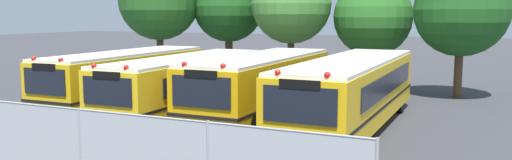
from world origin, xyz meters
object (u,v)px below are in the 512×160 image
at_px(school_bus_0, 126,77).
at_px(tree_1, 227,7).
at_px(school_bus_3, 352,90).
at_px(school_bus_1, 187,83).
at_px(tree_2, 289,5).
at_px(tree_4, 459,11).
at_px(school_bus_2, 262,84).
at_px(tree_3, 371,17).

bearing_deg(school_bus_0, tree_1, -89.16).
distance_m(school_bus_3, tree_1, 15.06).
relative_size(school_bus_0, tree_1, 1.40).
distance_m(school_bus_1, school_bus_3, 6.80).
relative_size(tree_2, tree_4, 1.05).
bearing_deg(school_bus_2, tree_1, -56.14).
relative_size(school_bus_3, tree_4, 1.70).
distance_m(school_bus_2, tree_1, 12.78).
bearing_deg(school_bus_2, tree_2, -75.65).
relative_size(tree_1, tree_3, 1.11).
distance_m(school_bus_0, tree_3, 13.67).
distance_m(tree_1, tree_4, 13.61).
bearing_deg(school_bus_2, school_bus_3, 179.21).
relative_size(school_bus_1, tree_4, 1.51).
bearing_deg(tree_4, tree_1, 174.88).
height_order(school_bus_2, tree_3, tree_3).
distance_m(tree_3, tree_4, 4.74).
xyz_separation_m(school_bus_2, school_bus_3, (3.60, -0.04, 0.00)).
relative_size(school_bus_1, tree_2, 1.44).
height_order(tree_2, tree_3, tree_2).
bearing_deg(tree_3, tree_1, 179.55).
bearing_deg(tree_4, school_bus_2, -126.24).
bearing_deg(school_bus_0, tree_3, -131.07).
bearing_deg(school_bus_2, school_bus_1, 7.70).
height_order(school_bus_1, tree_3, tree_3).
xyz_separation_m(school_bus_2, tree_1, (-6.91, 10.27, 3.16)).
bearing_deg(tree_2, school_bus_3, -56.90).
xyz_separation_m(tree_1, tree_3, (8.97, -0.07, -0.55)).
bearing_deg(tree_4, tree_2, 179.95).
bearing_deg(school_bus_3, school_bus_0, 0.26).
distance_m(school_bus_3, tree_4, 10.02).
xyz_separation_m(tree_3, tree_4, (4.59, -1.14, 0.30)).
bearing_deg(tree_3, school_bus_2, -101.38).
distance_m(school_bus_1, tree_3, 12.15).
distance_m(school_bus_0, tree_2, 10.58).
bearing_deg(tree_2, school_bus_0, -115.34).
bearing_deg(school_bus_2, school_bus_0, 0.09).
distance_m(tree_1, tree_3, 8.98).
distance_m(school_bus_0, school_bus_1, 3.47).
relative_size(tree_1, tree_4, 1.02).
bearing_deg(tree_2, tree_1, 165.24).
bearing_deg(school_bus_1, school_bus_2, -172.95).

